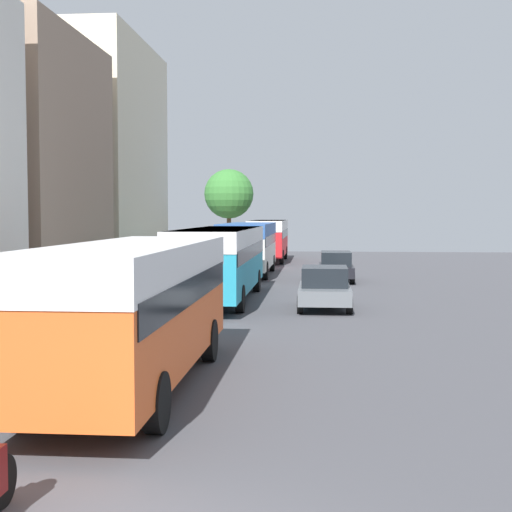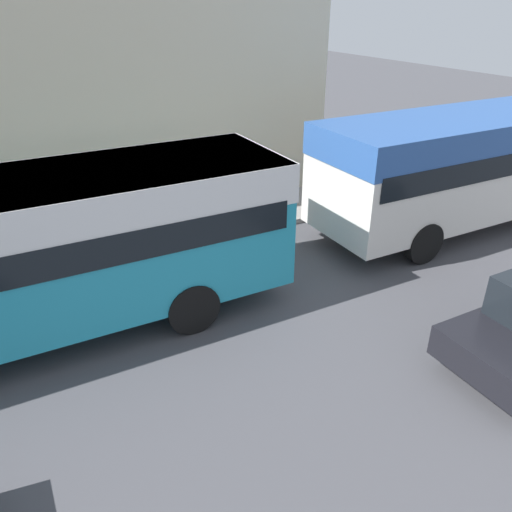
# 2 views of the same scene
# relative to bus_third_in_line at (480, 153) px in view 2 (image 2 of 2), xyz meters

# --- Properties ---
(bus_third_in_line) EXTENTS (2.67, 9.37, 2.98)m
(bus_third_in_line) POSITION_rel_bus_third_in_line_xyz_m (0.00, 0.00, 0.00)
(bus_third_in_line) COLOR silver
(bus_third_in_line) RESTS_ON ground_plane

